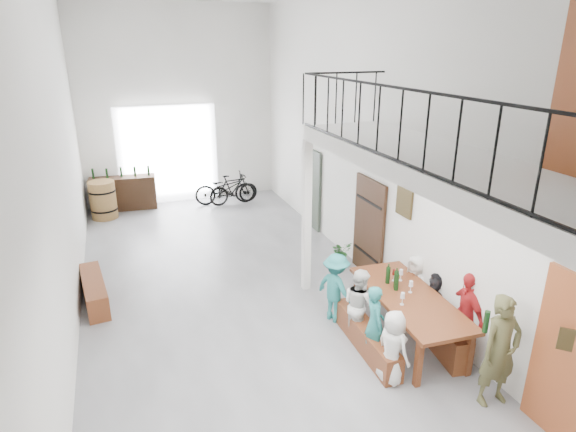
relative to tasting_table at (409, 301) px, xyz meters
name	(u,v)px	position (x,y,z in m)	size (l,w,h in m)	color
floor	(234,289)	(-2.14, 2.59, -0.71)	(12.00, 12.00, 0.00)	slate
room_walls	(226,100)	(-2.14, 2.59, 2.85)	(12.00, 12.00, 12.00)	white
gateway_portal	(168,155)	(-2.54, 8.53, 0.69)	(2.80, 0.08, 2.80)	white
right_wall_decor	(418,219)	(0.56, 0.72, 1.04)	(0.07, 8.28, 5.07)	brown
balcony	(437,168)	(-0.16, -0.54, 2.26)	(1.52, 5.62, 4.00)	silver
tasting_table	(409,301)	(0.00, 0.00, 0.00)	(1.10, 2.41, 0.79)	brown
bench_inner	(366,338)	(-0.71, 0.00, -0.50)	(0.29, 1.79, 0.41)	brown
bench_wall	(426,318)	(0.43, 0.08, -0.45)	(0.29, 2.27, 0.52)	brown
tableware	(397,280)	(-0.04, 0.31, 0.22)	(0.47, 0.77, 0.35)	black
side_bench	(94,291)	(-4.64, 2.98, -0.48)	(0.35, 1.61, 0.45)	brown
oak_barrel	(103,200)	(-4.43, 7.65, -0.20)	(0.69, 0.69, 1.01)	olive
serving_counter	(124,193)	(-3.89, 8.24, -0.24)	(1.77, 0.49, 0.93)	black
counter_bottles	(121,172)	(-3.89, 8.25, 0.37)	(1.52, 0.22, 0.28)	black
guest_left_a	(393,347)	(-0.74, -0.76, -0.16)	(0.53, 0.35, 1.09)	silver
guest_left_b	(374,323)	(-0.72, -0.22, -0.11)	(0.44, 0.29, 1.20)	#247977
guest_left_c	(359,305)	(-0.68, 0.32, -0.10)	(0.59, 0.46, 1.21)	silver
guest_left_d	(336,288)	(-0.79, 0.94, -0.10)	(0.78, 0.45, 1.21)	#247977
guest_right_a	(466,314)	(0.62, -0.57, -0.03)	(0.79, 0.33, 1.35)	red
guest_right_b	(435,301)	(0.61, 0.14, -0.20)	(0.94, 0.30, 1.01)	black
guest_right_c	(415,285)	(0.56, 0.64, -0.16)	(0.53, 0.35, 1.09)	silver
host_standing	(500,351)	(0.30, -1.58, 0.07)	(0.56, 0.37, 1.55)	brown
potted_plant	(341,252)	(0.31, 2.95, -0.47)	(0.43, 0.37, 0.47)	#154E1B
bicycle_near	(225,189)	(-1.10, 7.72, -0.25)	(0.61, 1.74, 0.92)	black
bicycle_far	(234,189)	(-0.87, 7.62, -0.27)	(0.41, 1.47, 0.88)	black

